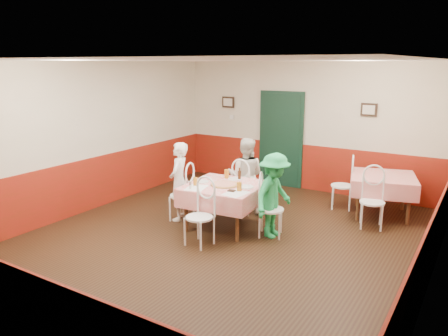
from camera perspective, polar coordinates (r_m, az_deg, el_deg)
The scene contains 39 objects.
floor at distance 7.09m, azimuth -0.10°, elevation -9.39°, with size 7.00×7.00×0.00m, color black.
ceiling at distance 6.52m, azimuth -0.11°, elevation 13.89°, with size 7.00×7.00×0.00m, color white.
back_wall at distance 9.77m, azimuth 10.83°, elevation 5.30°, with size 6.00×0.10×2.80m, color beige.
front_wall at distance 4.23m, azimuth -26.19°, elevation -6.69°, with size 6.00×0.10×2.80m, color beige.
left_wall at distance 8.61m, azimuth -17.37°, elevation 3.83°, with size 0.10×7.00×2.80m, color beige.
right_wall at distance 5.72m, azimuth 26.34°, elevation -1.65°, with size 0.10×7.00×2.80m, color beige.
wainscot_back at distance 9.92m, azimuth 10.57°, elevation 0.15°, with size 6.00×0.03×1.00m, color maroon.
wainscot_front at distance 4.60m, azimuth -24.82°, elevation -17.23°, with size 6.00×0.03×1.00m, color maroon.
wainscot_left at distance 8.78m, azimuth -16.89°, elevation -1.97°, with size 0.03×7.00×1.00m, color maroon.
wainscot_right at distance 6.00m, azimuth 25.29°, elevation -9.95°, with size 0.03×7.00×1.00m, color maroon.
door at distance 10.01m, azimuth 7.43°, elevation 3.59°, with size 0.96×0.06×2.10m, color black.
picture_left at distance 10.55m, azimuth 0.56°, elevation 8.60°, with size 0.32×0.03×0.26m, color black.
picture_right at distance 9.29m, azimuth 18.40°, elevation 7.24°, with size 0.32×0.03×0.26m, color black.
thermostat at distance 10.54m, azimuth 1.02°, elevation 6.67°, with size 0.10×0.03×0.10m, color white.
main_table at distance 7.49m, azimuth 0.00°, elevation -5.03°, with size 1.22×1.22×0.77m, color red.
second_table at distance 8.60m, azimuth 19.92°, elevation -3.40°, with size 1.12×1.12×0.77m, color red.
chair_left at distance 7.87m, azimuth -5.55°, elevation -3.60°, with size 0.42×0.42×0.90m, color white, non-canonical shape.
chair_right at distance 7.15m, azimuth 6.13°, elevation -5.40°, with size 0.42×0.42×0.90m, color white, non-canonical shape.
chair_far at distance 8.20m, azimuth 2.67°, elevation -2.83°, with size 0.42×0.42×0.90m, color white, non-canonical shape.
chair_near at distance 6.76m, azimuth -3.25°, elevation -6.47°, with size 0.42×0.42×0.90m, color white, non-canonical shape.
chair_second_a at distance 8.74m, azimuth 15.17°, elevation -2.26°, with size 0.42×0.42×0.90m, color white, non-canonical shape.
chair_second_b at distance 7.87m, azimuth 18.80°, elevation -4.28°, with size 0.42×0.42×0.90m, color white, non-canonical shape.
pizza at distance 7.33m, azimuth 0.07°, elevation -2.17°, with size 0.45×0.45×0.03m, color #B74723.
plate_left at distance 7.56m, azimuth -2.96°, elevation -1.76°, with size 0.25×0.25×0.01m, color white.
plate_right at distance 7.23m, azimuth 2.89°, elevation -2.47°, with size 0.25×0.25×0.01m, color white.
plate_far at distance 7.71m, azimuth 1.44°, elevation -1.44°, with size 0.25×0.25×0.01m, color white.
glass_a at distance 7.33m, azimuth -3.76°, elevation -1.77°, with size 0.07×0.07×0.13m, color #BF7219.
glass_b at distance 7.01m, azimuth 2.01°, elevation -2.44°, with size 0.08×0.08×0.14m, color #BF7219.
glass_c at distance 7.78m, azimuth 0.35°, elevation -0.77°, with size 0.08×0.08×0.15m, color #BF7219.
beer_bottle at distance 7.67m, azimuth 2.03°, elevation -0.83°, with size 0.05×0.05×0.20m, color #381C0A.
shaker_a at distance 7.20m, azimuth -4.36°, elevation -2.25°, with size 0.04×0.04×0.09m, color silver.
shaker_b at distance 7.12m, azimuth -4.42°, elevation -2.43°, with size 0.04×0.04×0.09m, color silver.
shaker_c at distance 7.27m, azimuth -4.39°, elevation -2.11°, with size 0.04×0.04×0.09m, color #B23319.
menu_left at distance 7.21m, azimuth -3.65°, elevation -2.59°, with size 0.30×0.40×0.00m, color white.
menu_right at distance 6.88m, azimuth 1.55°, elevation -3.35°, with size 0.30×0.40×0.00m, color white.
wallet at distance 6.99m, azimuth 1.01°, elevation -2.98°, with size 0.11×0.09×0.02m, color black.
diner_left at distance 7.82m, azimuth -5.91°, elevation -1.76°, with size 0.52×0.34×1.41m, color gray.
diner_far at distance 8.18m, azimuth 2.83°, elevation -0.98°, with size 0.69×0.54×1.42m, color gray.
diner_right at distance 7.05m, azimuth 6.56°, elevation -3.59°, with size 0.89×0.51×1.38m, color gray.
Camera 1 is at (3.44, -5.54, 2.76)m, focal length 35.00 mm.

